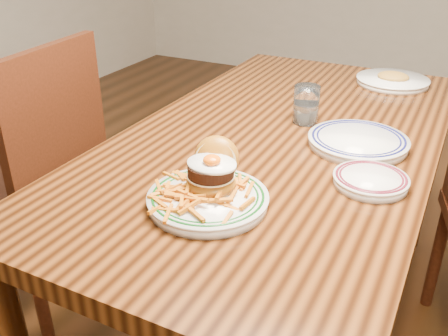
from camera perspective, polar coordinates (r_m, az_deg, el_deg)
The scene contains 8 objects.
floor at distance 1.89m, azimuth 5.46°, elevation -17.39°, with size 6.00×6.00×0.00m, color black.
table at distance 1.50m, azimuth 6.56°, elevation 0.92°, with size 0.85×1.60×0.75m.
chair_left at distance 1.80m, azimuth -20.90°, elevation -0.99°, with size 0.50×0.50×0.98m.
main_plate at distance 1.09m, azimuth -1.68°, elevation -2.30°, with size 0.27×0.28×0.13m.
side_plate at distance 1.21m, azimuth 16.42°, elevation -1.29°, with size 0.17×0.18×0.03m.
rear_plate at distance 1.41m, azimuth 15.07°, elevation 3.01°, with size 0.27×0.27×0.03m.
water_glass at distance 1.53m, azimuth 9.35°, elevation 6.93°, with size 0.08×0.08×0.12m.
far_plate at distance 1.98m, azimuth 18.71°, elevation 9.47°, with size 0.26×0.26×0.05m.
Camera 1 is at (0.45, -1.27, 1.32)m, focal length 40.00 mm.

